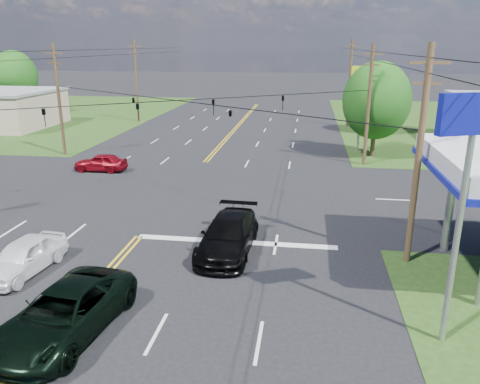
% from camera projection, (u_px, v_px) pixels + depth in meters
% --- Properties ---
extents(ground, '(280.00, 280.00, 0.00)m').
position_uv_depth(ground, '(180.00, 191.00, 31.48)').
color(ground, black).
rests_on(ground, ground).
extents(grass_nw, '(46.00, 48.00, 0.03)m').
position_uv_depth(grass_nw, '(0.00, 114.00, 66.43)').
color(grass_nw, '#233811').
rests_on(grass_nw, ground).
extents(stop_bar, '(10.00, 0.50, 0.02)m').
position_uv_depth(stop_bar, '(236.00, 242.00, 23.25)').
color(stop_bar, silver).
rests_on(stop_bar, ground).
extents(pole_se, '(1.60, 0.28, 9.50)m').
position_uv_depth(pole_se, '(419.00, 156.00, 19.73)').
color(pole_se, '#3B2E19').
rests_on(pole_se, ground).
extents(pole_nw, '(1.60, 0.28, 9.50)m').
position_uv_depth(pole_nw, '(59.00, 99.00, 40.25)').
color(pole_nw, '#3B2E19').
rests_on(pole_nw, ground).
extents(pole_ne, '(1.60, 0.28, 9.50)m').
position_uv_depth(pole_ne, '(369.00, 104.00, 36.72)').
color(pole_ne, '#3B2E19').
rests_on(pole_ne, ground).
extents(pole_left_far, '(1.60, 0.28, 10.00)m').
position_uv_depth(pole_left_far, '(136.00, 80.00, 58.11)').
color(pole_left_far, '#3B2E19').
rests_on(pole_left_far, ground).
extents(pole_right_far, '(1.60, 0.28, 10.00)m').
position_uv_depth(pole_right_far, '(350.00, 82.00, 54.58)').
color(pole_right_far, '#3B2E19').
rests_on(pole_right_far, ground).
extents(span_wire_signals, '(26.00, 18.00, 1.13)m').
position_uv_depth(span_wire_signals, '(177.00, 101.00, 29.67)').
color(span_wire_signals, black).
rests_on(span_wire_signals, ground).
extents(power_lines, '(26.04, 100.00, 0.64)m').
position_uv_depth(power_lines, '(165.00, 59.00, 27.00)').
color(power_lines, black).
rests_on(power_lines, ground).
extents(tree_right_a, '(5.70, 5.70, 8.18)m').
position_uv_depth(tree_right_a, '(377.00, 101.00, 39.43)').
color(tree_right_a, '#3B2E19').
rests_on(tree_right_a, ground).
extents(tree_right_b, '(4.94, 4.94, 7.09)m').
position_uv_depth(tree_right_b, '(385.00, 95.00, 50.61)').
color(tree_right_b, '#3B2E19').
rests_on(tree_right_b, ground).
extents(tree_far_l, '(6.08, 6.08, 8.72)m').
position_uv_depth(tree_far_l, '(15.00, 76.00, 64.46)').
color(tree_far_l, '#3B2E19').
rests_on(tree_far_l, ground).
extents(pickup_dkgreen, '(3.42, 6.15, 1.63)m').
position_uv_depth(pickup_dkgreen, '(65.00, 313.00, 15.65)').
color(pickup_dkgreen, black).
rests_on(pickup_dkgreen, ground).
extents(suv_black, '(2.54, 5.82, 1.66)m').
position_uv_depth(suv_black, '(228.00, 235.00, 21.99)').
color(suv_black, black).
rests_on(suv_black, ground).
extents(pickup_white, '(2.28, 4.54, 1.48)m').
position_uv_depth(pickup_white, '(24.00, 256.00, 19.99)').
color(pickup_white, white).
rests_on(pickup_white, ground).
extents(sedan_red, '(4.02, 1.65, 1.36)m').
position_uv_depth(sedan_red, '(101.00, 162.00, 36.18)').
color(sedan_red, maroon).
rests_on(sedan_red, ground).
extents(polesign_se, '(2.30, 1.13, 8.12)m').
position_uv_depth(polesign_se, '(470.00, 151.00, 13.59)').
color(polesign_se, '#A5A5AA').
rests_on(polesign_se, ground).
extents(polesign_ne, '(2.12, 0.64, 7.67)m').
position_uv_depth(polesign_ne, '(362.00, 85.00, 41.60)').
color(polesign_ne, '#A5A5AA').
rests_on(polesign_ne, ground).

